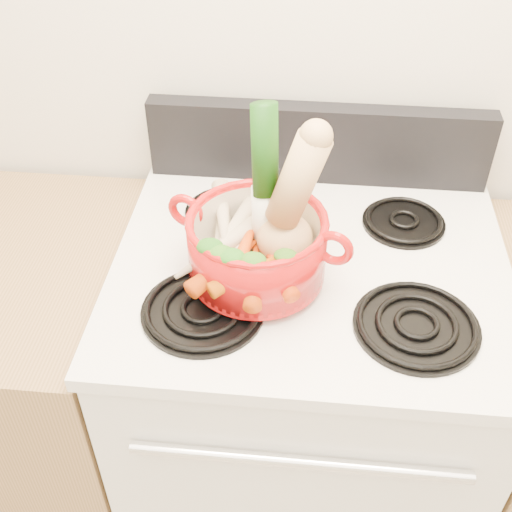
# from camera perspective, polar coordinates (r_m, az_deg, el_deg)

# --- Properties ---
(wall_back) EXTENTS (3.50, 0.02, 2.60)m
(wall_back) POSITION_cam_1_polar(r_m,az_deg,el_deg) (1.39, 6.31, 20.20)
(wall_back) COLOR white
(wall_back) RESTS_ON floor
(stove_body) EXTENTS (0.76, 0.65, 0.92)m
(stove_body) POSITION_cam_1_polar(r_m,az_deg,el_deg) (1.63, 3.94, -13.54)
(stove_body) COLOR silver
(stove_body) RESTS_ON floor
(cooktop) EXTENTS (0.78, 0.67, 0.03)m
(cooktop) POSITION_cam_1_polar(r_m,az_deg,el_deg) (1.28, 4.89, -0.99)
(cooktop) COLOR silver
(cooktop) RESTS_ON stove_body
(control_backsplash) EXTENTS (0.76, 0.05, 0.18)m
(control_backsplash) POSITION_cam_1_polar(r_m,az_deg,el_deg) (1.46, 5.54, 9.93)
(control_backsplash) COLOR black
(control_backsplash) RESTS_ON cooktop
(oven_handle) EXTENTS (0.60, 0.02, 0.02)m
(oven_handle) POSITION_cam_1_polar(r_m,az_deg,el_deg) (1.18, 3.84, -17.80)
(oven_handle) COLOR silver
(oven_handle) RESTS_ON stove_body
(burner_front_left) EXTENTS (0.22, 0.22, 0.02)m
(burner_front_left) POSITION_cam_1_polar(r_m,az_deg,el_deg) (1.16, -4.76, -4.72)
(burner_front_left) COLOR black
(burner_front_left) RESTS_ON cooktop
(burner_front_right) EXTENTS (0.22, 0.22, 0.02)m
(burner_front_right) POSITION_cam_1_polar(r_m,az_deg,el_deg) (1.17, 14.09, -5.92)
(burner_front_right) COLOR black
(burner_front_right) RESTS_ON cooktop
(burner_back_left) EXTENTS (0.17, 0.17, 0.02)m
(burner_back_left) POSITION_cam_1_polar(r_m,az_deg,el_deg) (1.38, -2.74, 4.10)
(burner_back_left) COLOR black
(burner_back_left) RESTS_ON cooktop
(burner_back_right) EXTENTS (0.17, 0.17, 0.02)m
(burner_back_right) POSITION_cam_1_polar(r_m,az_deg,el_deg) (1.39, 13.01, 3.07)
(burner_back_right) COLOR black
(burner_back_right) RESTS_ON cooktop
(dutch_oven) EXTENTS (0.32, 0.32, 0.13)m
(dutch_oven) POSITION_cam_1_polar(r_m,az_deg,el_deg) (1.17, 0.10, 0.82)
(dutch_oven) COLOR #AE0F0E
(dutch_oven) RESTS_ON burner_front_left
(pot_handle_left) EXTENTS (0.07, 0.04, 0.07)m
(pot_handle_left) POSITION_cam_1_polar(r_m,az_deg,el_deg) (1.20, -6.28, 4.06)
(pot_handle_left) COLOR #AE0F0E
(pot_handle_left) RESTS_ON dutch_oven
(pot_handle_right) EXTENTS (0.07, 0.04, 0.07)m
(pot_handle_right) POSITION_cam_1_polar(r_m,az_deg,el_deg) (1.11, 6.95, 0.70)
(pot_handle_right) COLOR #AE0F0E
(pot_handle_right) RESTS_ON dutch_oven
(squash) EXTENTS (0.20, 0.13, 0.29)m
(squash) POSITION_cam_1_polar(r_m,az_deg,el_deg) (1.13, 2.68, 4.98)
(squash) COLOR tan
(squash) RESTS_ON dutch_oven
(leek) EXTENTS (0.07, 0.09, 0.31)m
(leek) POSITION_cam_1_polar(r_m,az_deg,el_deg) (1.13, 0.73, 6.55)
(leek) COLOR white
(leek) RESTS_ON dutch_oven
(ginger) EXTENTS (0.09, 0.07, 0.04)m
(ginger) POSITION_cam_1_polar(r_m,az_deg,el_deg) (1.24, 2.43, 2.48)
(ginger) COLOR tan
(ginger) RESTS_ON dutch_oven
(parsnip_0) EXTENTS (0.04, 0.21, 0.06)m
(parsnip_0) POSITION_cam_1_polar(r_m,az_deg,el_deg) (1.23, -3.15, 1.85)
(parsnip_0) COLOR beige
(parsnip_0) RESTS_ON dutch_oven
(parsnip_1) EXTENTS (0.09, 0.19, 0.05)m
(parsnip_1) POSITION_cam_1_polar(r_m,az_deg,el_deg) (1.19, -2.39, 0.80)
(parsnip_1) COLOR beige
(parsnip_1) RESTS_ON dutch_oven
(parsnip_2) EXTENTS (0.08, 0.21, 0.06)m
(parsnip_2) POSITION_cam_1_polar(r_m,az_deg,el_deg) (1.20, -1.04, 1.92)
(parsnip_2) COLOR beige
(parsnip_2) RESTS_ON dutch_oven
(parsnip_3) EXTENTS (0.16, 0.16, 0.06)m
(parsnip_3) POSITION_cam_1_polar(r_m,az_deg,el_deg) (1.17, -3.47, 0.67)
(parsnip_3) COLOR beige
(parsnip_3) RESTS_ON dutch_oven
(parsnip_4) EXTENTS (0.12, 0.22, 0.06)m
(parsnip_4) POSITION_cam_1_polar(r_m,az_deg,el_deg) (1.20, -2.01, 2.53)
(parsnip_4) COLOR beige
(parsnip_4) RESTS_ON dutch_oven
(parsnip_5) EXTENTS (0.07, 0.20, 0.05)m
(parsnip_5) POSITION_cam_1_polar(r_m,az_deg,el_deg) (1.21, -2.92, 3.25)
(parsnip_5) COLOR beige
(parsnip_5) RESTS_ON dutch_oven
(carrot_0) EXTENTS (0.04, 0.17, 0.05)m
(carrot_0) POSITION_cam_1_polar(r_m,az_deg,el_deg) (1.14, -0.14, -1.62)
(carrot_0) COLOR #BF3A09
(carrot_0) RESTS_ON dutch_oven
(carrot_1) EXTENTS (0.13, 0.16, 0.05)m
(carrot_1) POSITION_cam_1_polar(r_m,az_deg,el_deg) (1.15, -2.79, -0.93)
(carrot_1) COLOR #CE3F0A
(carrot_1) RESTS_ON dutch_oven
(carrot_2) EXTENTS (0.10, 0.16, 0.04)m
(carrot_2) POSITION_cam_1_polar(r_m,az_deg,el_deg) (1.14, 1.75, -0.93)
(carrot_2) COLOR #DE430B
(carrot_2) RESTS_ON dutch_oven
(carrot_3) EXTENTS (0.13, 0.12, 0.04)m
(carrot_3) POSITION_cam_1_polar(r_m,az_deg,el_deg) (1.12, -0.93, -1.66)
(carrot_3) COLOR #CC5E0A
(carrot_3) RESTS_ON dutch_oven
(carrot_4) EXTENTS (0.06, 0.18, 0.05)m
(carrot_4) POSITION_cam_1_polar(r_m,az_deg,el_deg) (1.16, -1.05, 0.56)
(carrot_4) COLOR #CE470A
(carrot_4) RESTS_ON dutch_oven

